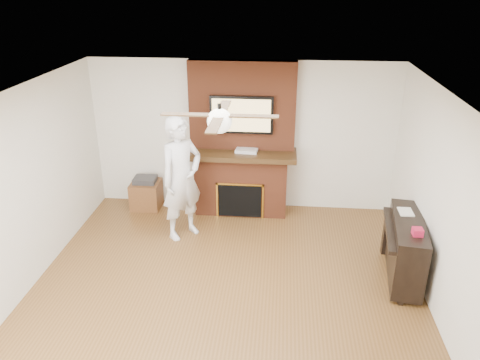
# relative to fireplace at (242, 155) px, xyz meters

# --- Properties ---
(room_shell) EXTENTS (5.36, 5.86, 2.86)m
(room_shell) POSITION_rel_fireplace_xyz_m (0.00, -2.55, 0.25)
(room_shell) COLOR brown
(room_shell) RESTS_ON ground
(fireplace) EXTENTS (1.78, 0.64, 2.50)m
(fireplace) POSITION_rel_fireplace_xyz_m (0.00, 0.00, 0.00)
(fireplace) COLOR brown
(fireplace) RESTS_ON ground
(tv) EXTENTS (1.00, 0.08, 0.60)m
(tv) POSITION_rel_fireplace_xyz_m (0.00, -0.05, 0.68)
(tv) COLOR black
(tv) RESTS_ON fireplace
(ceiling_fan) EXTENTS (1.21, 1.21, 0.31)m
(ceiling_fan) POSITION_rel_fireplace_xyz_m (-0.00, -2.55, 1.34)
(ceiling_fan) COLOR black
(ceiling_fan) RESTS_ON room_shell
(person) EXTENTS (0.81, 0.82, 1.89)m
(person) POSITION_rel_fireplace_xyz_m (-0.80, -0.94, -0.05)
(person) COLOR silver
(person) RESTS_ON ground
(side_table) EXTENTS (0.49, 0.49, 0.55)m
(side_table) POSITION_rel_fireplace_xyz_m (-1.64, -0.07, -0.74)
(side_table) COLOR brown
(side_table) RESTS_ON ground
(piano) EXTENTS (0.63, 1.32, 0.93)m
(piano) POSITION_rel_fireplace_xyz_m (2.30, -1.77, -0.55)
(piano) COLOR black
(piano) RESTS_ON ground
(cable_box) EXTENTS (0.37, 0.23, 0.05)m
(cable_box) POSITION_rel_fireplace_xyz_m (0.09, -0.10, 0.11)
(cable_box) COLOR silver
(cable_box) RESTS_ON fireplace
(candle_orange) EXTENTS (0.07, 0.07, 0.13)m
(candle_orange) POSITION_rel_fireplace_xyz_m (-0.05, -0.18, -0.93)
(candle_orange) COLOR red
(candle_orange) RESTS_ON ground
(candle_green) EXTENTS (0.07, 0.07, 0.08)m
(candle_green) POSITION_rel_fireplace_xyz_m (0.03, -0.25, -0.95)
(candle_green) COLOR #396F2C
(candle_green) RESTS_ON ground
(candle_cream) EXTENTS (0.08, 0.08, 0.12)m
(candle_cream) POSITION_rel_fireplace_xyz_m (0.16, -0.18, -0.93)
(candle_cream) COLOR beige
(candle_cream) RESTS_ON ground
(candle_blue) EXTENTS (0.05, 0.05, 0.07)m
(candle_blue) POSITION_rel_fireplace_xyz_m (0.27, -0.22, -0.96)
(candle_blue) COLOR #2C5686
(candle_blue) RESTS_ON ground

